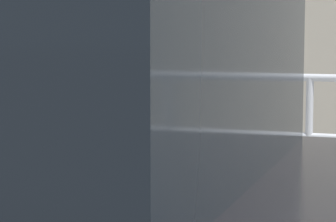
{
  "coord_description": "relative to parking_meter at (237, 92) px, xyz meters",
  "views": [
    {
      "loc": [
        0.87,
        -3.14,
        1.52
      ],
      "look_at": [
        -0.42,
        0.45,
        1.12
      ],
      "focal_mm": 76.78,
      "sensor_mm": 36.0,
      "label": 1
    }
  ],
  "objects": [
    {
      "name": "pedestrian_at_meter",
      "position": [
        -0.46,
        0.11,
        -0.16
      ],
      "size": [
        0.64,
        0.47,
        1.64
      ],
      "rotation": [
        0.0,
        0.0,
        -0.11
      ],
      "color": "slate",
      "rests_on": "sidewalk_curb"
    },
    {
      "name": "background_railing",
      "position": [
        0.05,
        2.15,
        -0.32
      ],
      "size": [
        24.06,
        0.06,
        1.08
      ],
      "color": "gray",
      "rests_on": "sidewalk_curb"
    },
    {
      "name": "parking_meter",
      "position": [
        0.0,
        0.0,
        0.0
      ],
      "size": [
        0.19,
        0.2,
        1.47
      ],
      "rotation": [
        0.0,
        0.0,
        3.2
      ],
      "color": "slate",
      "rests_on": "sidewalk_curb"
    }
  ]
}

